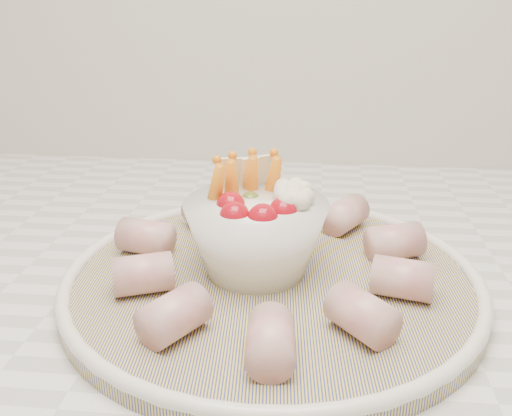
# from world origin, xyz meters

# --- Properties ---
(serving_platter) EXTENTS (0.39, 0.39, 0.02)m
(serving_platter) POSITION_xyz_m (0.12, 1.36, 0.93)
(serving_platter) COLOR navy
(serving_platter) RESTS_ON kitchen_counter
(veggie_bowl) EXTENTS (0.13, 0.13, 0.10)m
(veggie_bowl) POSITION_xyz_m (0.11, 1.37, 0.97)
(veggie_bowl) COLOR white
(veggie_bowl) RESTS_ON serving_platter
(cured_meat_rolls) EXTENTS (0.29, 0.29, 0.03)m
(cured_meat_rolls) POSITION_xyz_m (0.12, 1.36, 0.95)
(cured_meat_rolls) COLOR #B75358
(cured_meat_rolls) RESTS_ON serving_platter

